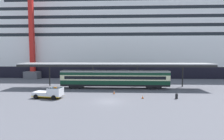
% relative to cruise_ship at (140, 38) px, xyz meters
% --- Properties ---
extents(ground_plane, '(400.00, 400.00, 0.00)m').
position_rel_cruise_ship_xyz_m(ground_plane, '(-9.89, -44.68, -14.95)').
color(ground_plane, '#56565F').
extents(cruise_ship, '(131.09, 29.71, 42.72)m').
position_rel_cruise_ship_xyz_m(cruise_ship, '(0.00, 0.00, 0.00)').
color(cruise_ship, black).
rests_on(cruise_ship, ground).
extents(platform_canopy, '(43.41, 5.37, 5.76)m').
position_rel_cruise_ship_xyz_m(platform_canopy, '(-9.21, -32.49, -9.41)').
color(platform_canopy, '#B7B7B7').
rests_on(platform_canopy, ground).
extents(train_carriage, '(24.46, 2.81, 4.11)m').
position_rel_cruise_ship_xyz_m(train_carriage, '(-9.21, -32.88, -12.64)').
color(train_carriage, black).
rests_on(train_carriage, ground).
extents(service_truck, '(5.45, 2.85, 2.02)m').
position_rel_cruise_ship_xyz_m(service_truck, '(-20.19, -42.98, -13.96)').
color(service_truck, white).
rests_on(service_truck, ground).
extents(traffic_cone_near, '(0.36, 0.36, 0.77)m').
position_rel_cruise_ship_xyz_m(traffic_cone_near, '(-9.16, -39.02, -14.57)').
color(traffic_cone_near, black).
rests_on(traffic_cone_near, ground).
extents(traffic_cone_mid, '(0.36, 0.36, 0.60)m').
position_rel_cruise_ship_xyz_m(traffic_cone_mid, '(-4.07, -42.52, -14.66)').
color(traffic_cone_mid, black).
rests_on(traffic_cone_mid, ground).
extents(dockside_crane, '(9.05, 4.40, 49.96)m').
position_rel_cruise_ship_xyz_m(dockside_crane, '(-36.46, -16.22, 0.02)').
color(dockside_crane, '#595960').
rests_on(dockside_crane, ground).
extents(quay_bollard, '(0.48, 0.48, 0.96)m').
position_rel_cruise_ship_xyz_m(quay_bollard, '(1.77, -42.43, -14.43)').
color(quay_bollard, black).
rests_on(quay_bollard, ground).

